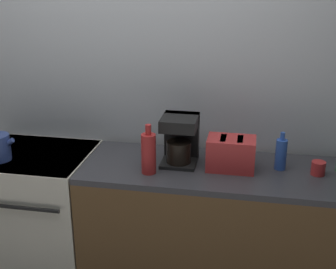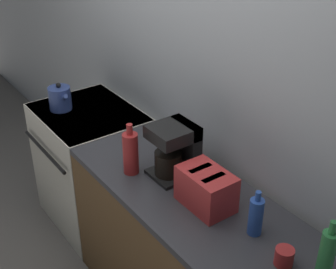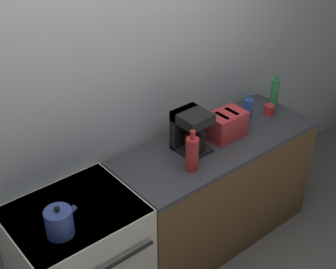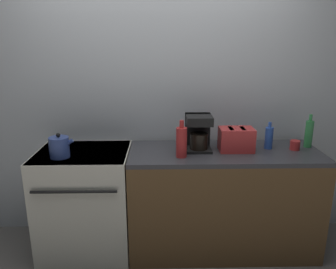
% 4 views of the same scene
% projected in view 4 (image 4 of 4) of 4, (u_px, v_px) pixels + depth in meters
% --- Properties ---
extents(ground_plane, '(12.00, 12.00, 0.00)m').
position_uv_depth(ground_plane, '(158.00, 269.00, 2.61)').
color(ground_plane, slate).
extents(wall_back, '(8.00, 0.05, 2.60)m').
position_uv_depth(wall_back, '(157.00, 94.00, 2.90)').
color(wall_back, silver).
rests_on(wall_back, ground_plane).
extents(stove, '(0.74, 0.65, 0.89)m').
position_uv_depth(stove, '(86.00, 200.00, 2.77)').
color(stove, silver).
rests_on(stove, ground_plane).
extents(counter_block, '(1.55, 0.60, 0.89)m').
position_uv_depth(counter_block, '(222.00, 200.00, 2.79)').
color(counter_block, brown).
rests_on(counter_block, ground_plane).
extents(kettle, '(0.19, 0.15, 0.19)m').
position_uv_depth(kettle, '(59.00, 147.00, 2.50)').
color(kettle, '#33478C').
rests_on(kettle, stove).
extents(toaster, '(0.27, 0.18, 0.19)m').
position_uv_depth(toaster, '(236.00, 139.00, 2.65)').
color(toaster, red).
rests_on(toaster, counter_block).
extents(coffee_maker, '(0.21, 0.23, 0.29)m').
position_uv_depth(coffee_maker, '(198.00, 131.00, 2.67)').
color(coffee_maker, black).
rests_on(coffee_maker, counter_block).
extents(bottle_blue, '(0.06, 0.06, 0.22)m').
position_uv_depth(bottle_blue, '(269.00, 138.00, 2.70)').
color(bottle_blue, '#2D56B7').
rests_on(bottle_blue, counter_block).
extents(bottle_red, '(0.08, 0.08, 0.29)m').
position_uv_depth(bottle_red, '(181.00, 142.00, 2.50)').
color(bottle_red, '#B72828').
rests_on(bottle_red, counter_block).
extents(bottle_green, '(0.06, 0.06, 0.28)m').
position_uv_depth(bottle_green, '(309.00, 133.00, 2.74)').
color(bottle_green, '#338C47').
rests_on(bottle_green, counter_block).
extents(cup_red, '(0.08, 0.08, 0.08)m').
position_uv_depth(cup_red, '(295.00, 145.00, 2.69)').
color(cup_red, red).
rests_on(cup_red, counter_block).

